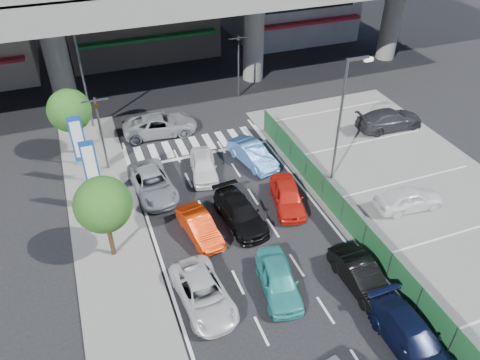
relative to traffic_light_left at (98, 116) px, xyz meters
name	(u,v)px	position (x,y,z in m)	size (l,w,h in m)	color
ground	(268,274)	(6.20, -12.00, -3.94)	(120.00, 120.00, 0.00)	black
parking_lot	(423,201)	(17.20, -10.00, -3.91)	(12.00, 28.00, 0.06)	slate
sidewalk_left	(114,254)	(-0.80, -8.00, -3.88)	(4.00, 30.00, 0.12)	slate
fence_run	(352,223)	(11.50, -11.00, -3.04)	(0.16, 22.00, 1.80)	#1C532B
traffic_light_left	(98,116)	(0.00, 0.00, 0.00)	(1.60, 1.24, 5.20)	#595B60
traffic_light_right	(238,51)	(11.70, 7.00, 0.00)	(1.60, 1.24, 5.20)	#595B60
street_lamp_right	(343,111)	(13.37, -6.00, 0.83)	(1.65, 0.22, 8.00)	#595B60
street_lamp_left	(83,67)	(-0.13, 6.00, 0.83)	(1.65, 0.22, 8.00)	#595B60
signboard_near	(91,167)	(-1.00, -4.01, -0.87)	(0.80, 0.14, 4.70)	#595B60
signboard_far	(78,141)	(-1.40, -1.01, -0.87)	(0.80, 0.14, 4.70)	#595B60
tree_near	(103,205)	(-0.80, -8.00, -0.55)	(2.80, 2.80, 4.80)	#382314
tree_far	(69,111)	(-1.60, 2.50, -0.55)	(2.80, 2.80, 4.80)	#382314
minivan_navy_back	(412,338)	(10.17, -18.00, -3.25)	(1.93, 4.76, 1.38)	black
sedan_white_mid_left	(203,294)	(2.68, -12.60, -3.30)	(2.10, 4.55, 1.27)	silver
taxi_teal_mid	(278,280)	(6.25, -13.11, -3.25)	(1.63, 4.05, 1.38)	teal
hatch_black_mid_right	(362,277)	(10.05, -14.32, -3.25)	(1.45, 4.16, 1.37)	black
taxi_orange_left	(200,227)	(3.83, -8.14, -3.31)	(1.32, 3.78, 1.25)	red
sedan_black_mid	(240,213)	(6.28, -7.86, -3.28)	(1.85, 4.55, 1.32)	black
taxi_orange_right	(288,196)	(9.38, -7.46, -3.25)	(1.63, 4.05, 1.38)	red
wagon_silver_front_left	(153,183)	(2.26, -3.44, -3.27)	(2.22, 4.82, 1.34)	#AFB1B6
sedan_white_front_mid	(204,166)	(5.70, -2.74, -3.27)	(1.58, 3.94, 1.34)	white
kei_truck_front_right	(252,154)	(9.12, -2.58, -3.25)	(1.46, 4.19, 1.38)	#4F82D2
crossing_wagon_silver	(160,125)	(4.25, 3.31, -3.19)	(2.46, 5.33, 1.48)	#97999E
parked_sedan_white	(409,198)	(15.83, -10.17, -3.19)	(1.61, 4.01, 1.37)	white
parked_sedan_dgrey	(390,119)	(20.28, -1.93, -3.14)	(2.06, 5.06, 1.47)	#2E2D32
traffic_cone	(329,197)	(11.80, -8.11, -3.53)	(0.35, 0.35, 0.69)	red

